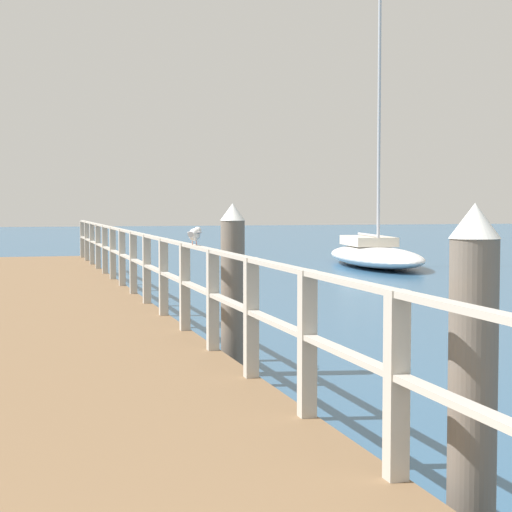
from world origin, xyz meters
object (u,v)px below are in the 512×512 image
Objects in this scene: dock_piling_far at (233,289)px; boat_1 at (374,254)px; seagull_foreground at (195,234)px; dock_piling_near at (473,379)px.

dock_piling_far is 0.21× the size of boat_1.
seagull_foreground is 0.05× the size of boat_1.
dock_piling_far is at bearing 90.00° from dock_piling_near.
dock_piling_near is 24.06m from boat_1.
dock_piling_far is at bearing -20.55° from seagull_foreground.
dock_piling_near is at bearing -90.00° from dock_piling_far.
dock_piling_near is 0.21× the size of boat_1.
boat_1 is (9.22, 16.33, -1.26)m from seagull_foreground.
seagull_foreground is (-0.38, 6.03, 0.63)m from dock_piling_near.
boat_1 is at bearing 68.43° from dock_piling_near.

